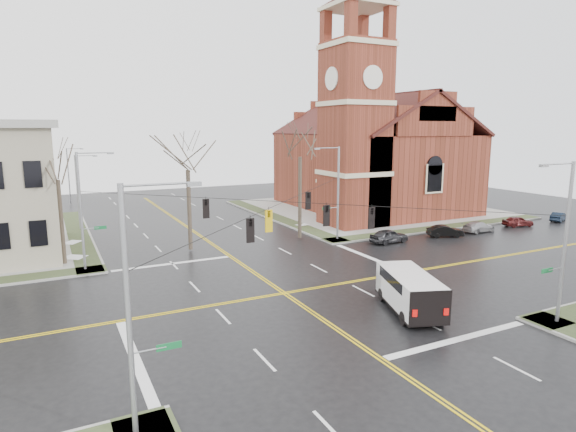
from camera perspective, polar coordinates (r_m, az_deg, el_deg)
name	(u,v)px	position (r m, az deg, el deg)	size (l,w,h in m)	color
ground	(284,293)	(32.59, -0.45, -9.13)	(120.00, 120.00, 0.00)	black
sidewalks	(284,292)	(32.56, -0.45, -9.01)	(80.00, 80.00, 0.17)	gray
road_markings	(284,293)	(32.58, -0.45, -9.13)	(100.00, 100.00, 0.01)	gold
church	(369,147)	(64.92, 9.62, 8.07)	(24.28, 27.48, 27.50)	#5F2718
signal_pole_ne	(337,191)	(46.69, 5.78, 3.02)	(2.75, 0.22, 9.00)	gray
signal_pole_nw	(83,208)	(39.57, -23.12, 0.91)	(2.75, 0.22, 9.00)	gray
signal_pole_se	(564,239)	(30.21, 29.86, -2.35)	(2.75, 0.22, 9.00)	gray
signal_pole_sw	(134,307)	(17.26, -17.84, -10.24)	(2.75, 0.22, 9.00)	gray
span_wires	(284,202)	(31.07, -0.47, 1.71)	(23.02, 23.02, 0.03)	black
traffic_signals	(289,215)	(30.60, 0.08, 0.15)	(8.21, 8.26, 1.30)	black
streetlight_north_a	(79,189)	(56.00, -23.55, 2.93)	(2.30, 0.20, 8.00)	gray
streetlight_north_b	(70,174)	(75.88, -24.47, 4.60)	(2.30, 0.20, 8.00)	gray
cargo_van	(408,288)	(30.21, 14.06, -8.30)	(4.27, 6.49, 2.31)	white
parked_car_a	(389,236)	(47.25, 11.88, -2.33)	(1.59, 3.94, 1.34)	#232326
parked_car_b	(445,231)	(51.30, 18.14, -1.72)	(1.26, 3.60, 1.19)	black
parked_car_c	(479,227)	(54.98, 21.67, -1.19)	(1.58, 3.90, 1.13)	#9B9A9D
parked_car_d	(518,221)	(59.83, 25.59, -0.57)	(1.38, 3.44, 1.17)	#4C1516
parked_car_e	(559,217)	(65.47, 29.42, -0.06)	(1.15, 3.30, 1.09)	black
tree_nw_far	(57,174)	(41.72, -25.70, 4.49)	(4.00, 4.00, 10.12)	#3B3026
tree_nw_near	(188,164)	(43.06, -11.82, 6.00)	(4.00, 4.00, 10.71)	#3B3026
tree_ne	(300,151)	(46.85, 1.44, 7.66)	(4.00, 4.00, 11.98)	#3B3026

